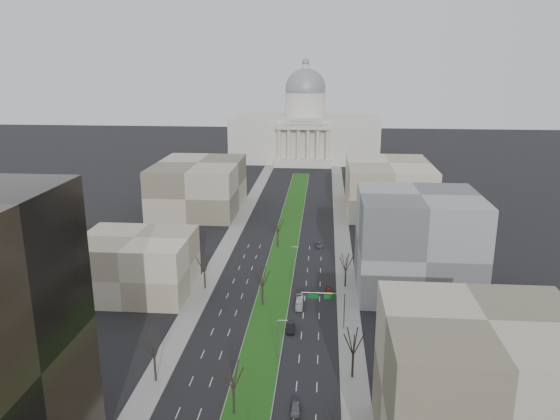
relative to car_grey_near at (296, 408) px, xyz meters
The scene contains 25 objects.
ground 78.95m from the car_grey_near, 95.62° to the left, with size 600.00×600.00×0.00m, color black.
median 77.94m from the car_grey_near, 95.70° to the left, with size 8.00×222.03×0.20m.
sidewalk_left 59.22m from the car_grey_near, 115.23° to the left, with size 5.00×330.00×0.15m, color gray.
sidewalk_right 54.45m from the car_grey_near, 79.67° to the left, with size 5.00×330.00×0.15m, color gray.
capitol 228.82m from the car_grey_near, 91.94° to the left, with size 80.00×46.00×55.00m.
building_beige_left 59.98m from the car_grey_near, 133.08° to the left, with size 26.00×22.00×14.00m, color tan.
building_tan_right 28.88m from the car_grey_near, 20.48° to the right, with size 26.00×24.00×22.00m, color #78705C.
building_grey_right 58.09m from the car_grey_near, 62.55° to the left, with size 28.00×26.00×24.00m, color slate.
building_far_left 126.31m from the car_grey_near, 109.82° to the left, with size 30.00×40.00×18.00m, color #78705C.
building_far_right 126.81m from the car_grey_near, 77.56° to the left, with size 30.00×40.00×18.00m, color tan.
tree_left_mid 26.55m from the car_grey_near, 165.25° to the left, with size 5.40×5.40×9.72m.
tree_left_far 53.18m from the car_grey_near, 118.17° to the left, with size 5.28×5.28×9.50m.
tree_right_mid 15.60m from the car_grey_near, 48.15° to the left, with size 5.52×5.52×9.94m.
tree_right_far 51.78m from the car_grey_near, 79.40° to the left, with size 5.04×5.04×9.07m.
tree_median_a 11.70m from the car_grey_near, behind, with size 5.40×5.40×9.72m.
tree_median_b 40.28m from the car_grey_near, 104.17° to the left, with size 5.40×5.40×9.72m.
tree_median_c 79.42m from the car_grey_near, 97.06° to the left, with size 5.40×5.40×9.72m.
streetlamp_median_b 14.73m from the car_grey_near, 106.33° to the left, with size 1.90×0.20×9.16m.
streetlamp_median_c 53.87m from the car_grey_near, 94.24° to the left, with size 1.90×0.20×9.16m.
mast_arm_signs 29.67m from the car_grey_near, 78.62° to the left, with size 9.12×0.24×8.09m.
car_grey_near is the anchor object (origin of this frame).
car_black 26.98m from the car_grey_near, 95.39° to the left, with size 1.57×4.52×1.49m, color black.
car_red 46.20m from the car_grey_near, 83.11° to the left, with size 1.83×4.50×1.31m, color maroon.
car_grey_far 80.32m from the car_grey_near, 88.12° to the left, with size 2.14×4.64×1.29m, color #52545A.
box_van 38.84m from the car_grey_near, 91.91° to the left, with size 1.55×6.63×1.85m, color white.
Camera 1 is at (11.54, -34.07, 54.46)m, focal length 35.00 mm.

